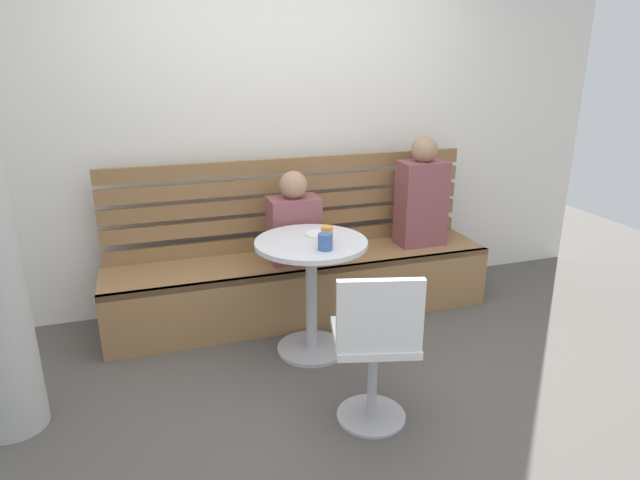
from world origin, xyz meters
TOP-DOWN VIEW (x-y plane):
  - ground at (0.00, 0.00)m, footprint 8.00×8.00m
  - back_wall at (0.00, 1.64)m, footprint 5.20×0.10m
  - booth_bench at (0.00, 1.20)m, footprint 2.70×0.52m
  - booth_backrest at (0.00, 1.44)m, footprint 2.65×0.04m
  - cafe_table at (-0.09, 0.69)m, footprint 0.68×0.68m
  - white_chair at (-0.02, -0.12)m, footprint 0.49×0.49m
  - person_adult at (0.92, 1.22)m, footprint 0.34×0.22m
  - person_child_left at (-0.06, 1.17)m, footprint 0.34×0.22m
  - cup_tumbler_orange at (-0.01, 0.63)m, footprint 0.07×0.07m
  - cup_mug_blue at (-0.06, 0.52)m, footprint 0.08×0.08m
  - plate_small at (-0.01, 0.78)m, footprint 0.17×0.17m

SIDE VIEW (x-z plane):
  - ground at x=0.00m, z-range 0.00..0.00m
  - booth_bench at x=0.00m, z-range 0.00..0.44m
  - white_chair at x=-0.02m, z-range 0.04..0.89m
  - cafe_table at x=-0.09m, z-range 0.15..0.89m
  - person_child_left at x=-0.06m, z-range 0.40..1.03m
  - plate_small at x=-0.01m, z-range 0.74..0.75m
  - booth_backrest at x=0.00m, z-range 0.44..1.11m
  - cup_mug_blue at x=-0.06m, z-range 0.74..0.83m
  - cup_tumbler_orange at x=-0.01m, z-range 0.74..0.84m
  - person_adult at x=0.92m, z-range 0.40..1.21m
  - back_wall at x=0.00m, z-range 0.00..2.90m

